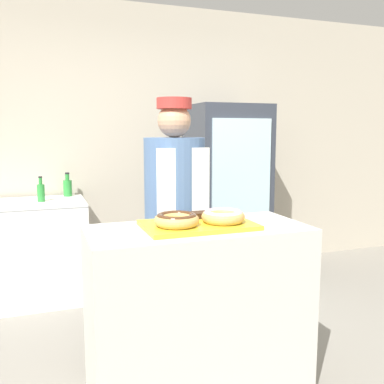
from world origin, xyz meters
The scene contains 12 objects.
wall_back centered at (0.00, 2.13, 1.35)m, with size 8.00×0.06×2.70m.
display_counter centered at (0.00, 0.00, 0.48)m, with size 1.20×0.56×0.96m.
serving_tray centered at (0.00, 0.00, 0.97)m, with size 0.60×0.38×0.02m.
donut_chocolate_glaze centered at (-0.13, -0.03, 1.02)m, with size 0.24×0.24×0.07m.
donut_light_glaze centered at (0.13, -0.03, 1.02)m, with size 0.24×0.24×0.07m.
brownie_back_left centered at (-0.06, 0.13, 1.00)m, with size 0.09×0.09×0.03m.
brownie_back_right centered at (0.06, 0.13, 1.00)m, with size 0.09×0.09×0.03m.
baker_person centered at (0.06, 0.61, 0.88)m, with size 0.41×0.41×1.69m.
beverage_fridge centered at (0.95, 1.73, 0.86)m, with size 0.71×0.68×1.73m.
chest_freezer centered at (-0.97, 1.74, 0.44)m, with size 1.07×0.65×0.87m.
bottle_green centered at (-0.79, 1.73, 0.96)m, with size 0.06×0.06×0.22m.
bottle_green_b centered at (-0.56, 1.97, 0.96)m, with size 0.08×0.08×0.22m.
Camera 1 is at (-0.80, -2.12, 1.47)m, focal length 40.00 mm.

